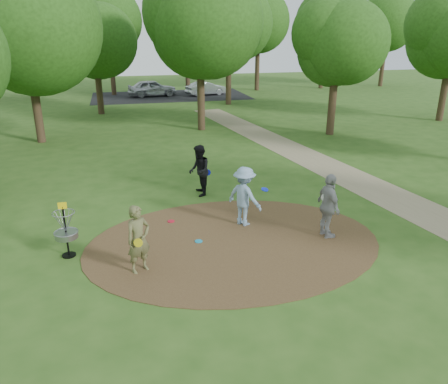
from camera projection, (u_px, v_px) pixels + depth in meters
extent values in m
plane|color=#2D5119|center=(234.00, 242.00, 12.43)|extent=(100.00, 100.00, 0.00)
cylinder|color=#47301C|center=(234.00, 242.00, 12.42)|extent=(8.40, 8.40, 0.02)
cube|color=#8C7A5B|center=(394.00, 198.00, 15.71)|extent=(7.55, 39.89, 0.01)
cube|color=black|center=(170.00, 96.00, 40.18)|extent=(14.00, 8.00, 0.01)
imported|color=brown|center=(139.00, 239.00, 10.65)|extent=(0.76, 0.67, 1.75)
cylinder|color=gold|center=(138.00, 243.00, 10.38)|extent=(0.22, 0.10, 0.22)
imported|color=#809FBF|center=(244.00, 196.00, 13.26)|extent=(1.27, 1.38, 1.86)
cylinder|color=#0D24E9|center=(265.00, 189.00, 13.40)|extent=(0.30, 0.30, 0.08)
imported|color=black|center=(199.00, 171.00, 15.70)|extent=(0.77, 0.95, 1.86)
cylinder|color=#0C13CC|center=(208.00, 172.00, 15.83)|extent=(0.23, 0.09, 0.22)
imported|color=gray|center=(329.00, 206.00, 12.45)|extent=(0.50, 1.13, 1.92)
cylinder|color=white|center=(325.00, 197.00, 12.38)|extent=(0.23, 0.09, 0.22)
cylinder|color=#168AB5|center=(199.00, 241.00, 12.43)|extent=(0.22, 0.22, 0.02)
cylinder|color=red|center=(171.00, 221.00, 13.73)|extent=(0.22, 0.22, 0.02)
imported|color=#B1B2B9|center=(152.00, 88.00, 39.63)|extent=(4.53, 2.26, 1.48)
imported|color=#A4A8AC|center=(206.00, 88.00, 40.36)|extent=(3.94, 2.28, 1.23)
cylinder|color=black|center=(66.00, 233.00, 11.46)|extent=(0.05, 0.05, 1.35)
cylinder|color=black|center=(69.00, 255.00, 11.68)|extent=(0.36, 0.36, 0.04)
cylinder|color=gray|center=(66.00, 235.00, 11.47)|extent=(0.60, 0.60, 0.16)
torus|color=gray|center=(66.00, 232.00, 11.45)|extent=(0.63, 0.63, 0.03)
torus|color=gray|center=(63.00, 213.00, 11.25)|extent=(0.58, 0.58, 0.02)
cube|color=yellow|center=(62.00, 206.00, 11.19)|extent=(0.22, 0.02, 0.18)
cylinder|color=#332316|center=(37.00, 107.00, 22.94)|extent=(0.44, 0.44, 3.80)
sphere|color=#214512|center=(25.00, 31.00, 21.63)|extent=(6.72, 6.72, 6.72)
cylinder|color=#332316|center=(201.00, 95.00, 25.80)|extent=(0.44, 0.44, 4.18)
sphere|color=#214512|center=(200.00, 26.00, 24.48)|extent=(6.22, 6.22, 6.22)
cylinder|color=#332316|center=(332.00, 103.00, 24.74)|extent=(0.44, 0.44, 3.61)
sphere|color=#214512|center=(337.00, 46.00, 23.68)|extent=(4.49, 4.49, 4.49)
cylinder|color=#332316|center=(99.00, 90.00, 30.96)|extent=(0.44, 0.44, 3.42)
sphere|color=#214512|center=(95.00, 44.00, 29.88)|extent=(4.99, 4.99, 4.99)
cylinder|color=#332316|center=(229.00, 77.00, 34.86)|extent=(0.44, 0.44, 4.37)
sphere|color=#214512|center=(229.00, 26.00, 33.54)|extent=(5.81, 5.81, 5.81)
cylinder|color=#332316|center=(444.00, 92.00, 28.55)|extent=(0.44, 0.44, 3.80)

